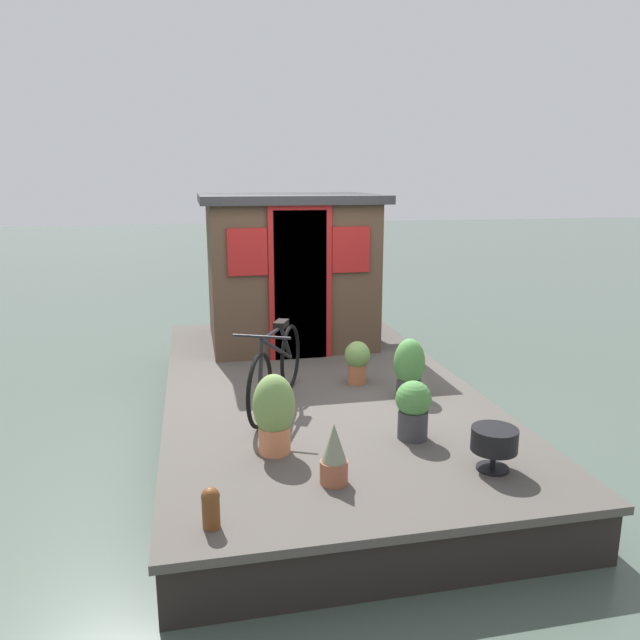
% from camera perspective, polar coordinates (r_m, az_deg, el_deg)
% --- Properties ---
extents(ground_plane, '(60.00, 60.00, 0.00)m').
position_cam_1_polar(ground_plane, '(6.47, -0.37, -9.71)').
color(ground_plane, '#47564C').
extents(houseboat_deck, '(5.63, 3.00, 0.47)m').
position_cam_1_polar(houseboat_deck, '(6.38, -0.37, -7.78)').
color(houseboat_deck, '#4C4742').
rests_on(houseboat_deck, ground_plane).
extents(houseboat_cabin, '(1.83, 2.16, 1.85)m').
position_cam_1_polar(houseboat_cabin, '(7.72, -2.93, 4.84)').
color(houseboat_cabin, '#4C3828').
rests_on(houseboat_cabin, houseboat_deck).
extents(bicycle, '(1.50, 0.75, 0.77)m').
position_cam_1_polar(bicycle, '(5.57, -4.09, -4.49)').
color(bicycle, black).
rests_on(bicycle, houseboat_deck).
extents(potted_plant_mint, '(0.30, 0.30, 0.56)m').
position_cam_1_polar(potted_plant_mint, '(5.90, 8.32, -4.37)').
color(potted_plant_mint, '#38383D').
rests_on(potted_plant_mint, houseboat_deck).
extents(potted_plant_thyme, '(0.29, 0.29, 0.48)m').
position_cam_1_polar(potted_plant_thyme, '(4.97, 8.69, -8.12)').
color(potted_plant_thyme, '#38383D').
rests_on(potted_plant_thyme, houseboat_deck).
extents(potted_plant_ivy, '(0.26, 0.26, 0.44)m').
position_cam_1_polar(potted_plant_ivy, '(6.22, 3.50, -3.76)').
color(potted_plant_ivy, '#B2603D').
rests_on(potted_plant_ivy, houseboat_deck).
extents(potted_plant_geranium, '(0.19, 0.19, 0.43)m').
position_cam_1_polar(potted_plant_geranium, '(4.25, 1.31, -12.48)').
color(potted_plant_geranium, '#935138').
rests_on(potted_plant_geranium, houseboat_deck).
extents(potted_plant_succulent, '(0.32, 0.32, 0.62)m').
position_cam_1_polar(potted_plant_succulent, '(4.66, -4.31, -8.56)').
color(potted_plant_succulent, '#C6754C').
rests_on(potted_plant_succulent, houseboat_deck).
extents(charcoal_grill, '(0.33, 0.33, 0.32)m').
position_cam_1_polar(charcoal_grill, '(4.59, 15.94, -10.82)').
color(charcoal_grill, black).
rests_on(charcoal_grill, houseboat_deck).
extents(mooring_bollard, '(0.11, 0.11, 0.26)m').
position_cam_1_polar(mooring_bollard, '(3.85, -10.15, -16.71)').
color(mooring_bollard, brown).
rests_on(mooring_bollard, houseboat_deck).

